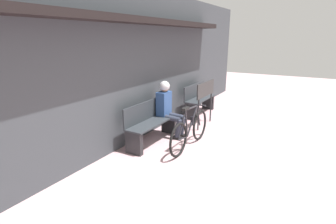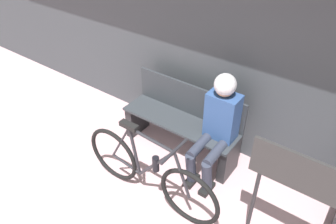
{
  "view_description": "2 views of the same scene",
  "coord_description": "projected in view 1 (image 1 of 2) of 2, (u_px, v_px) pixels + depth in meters",
  "views": [
    {
      "loc": [
        -4.6,
        -0.36,
        2.2
      ],
      "look_at": [
        -0.32,
        2.11,
        0.77
      ],
      "focal_mm": 28.0,
      "sensor_mm": 36.0,
      "label": 1
    },
    {
      "loc": [
        1.5,
        -0.03,
        2.84
      ],
      "look_at": [
        -0.09,
        2.15,
        0.88
      ],
      "focal_mm": 35.0,
      "sensor_mm": 36.0,
      "label": 2
    }
  ],
  "objects": [
    {
      "name": "bicycle",
      "position": [
        190.0,
        130.0,
        5.31
      ],
      "size": [
        1.66,
        0.4,
        0.9
      ],
      "color": "black",
      "rests_on": "ground_plane"
    },
    {
      "name": "park_bench_far",
      "position": [
        199.0,
        100.0,
        7.68
      ],
      "size": [
        1.35,
        0.42,
        0.88
      ],
      "color": "#2D3338",
      "rests_on": "ground_plane"
    },
    {
      "name": "ground_plane",
      "position": [
        281.0,
        166.0,
        4.61
      ],
      "size": [
        24.0,
        24.0,
        0.0
      ],
      "primitive_type": "plane",
      "color": "#C69EA3"
    },
    {
      "name": "person_seated",
      "position": [
        168.0,
        105.0,
        5.86
      ],
      "size": [
        0.34,
        0.62,
        1.26
      ],
      "color": "#2D3342",
      "rests_on": "ground_plane"
    },
    {
      "name": "signboard",
      "position": [
        206.0,
        92.0,
        6.49
      ],
      "size": [
        1.02,
        0.04,
        1.13
      ],
      "color": "#232326",
      "rests_on": "ground_plane"
    },
    {
      "name": "storefront_wall",
      "position": [
        140.0,
        63.0,
        5.59
      ],
      "size": [
        12.0,
        0.56,
        3.2
      ],
      "color": "#3D4247",
      "rests_on": "ground_plane"
    },
    {
      "name": "park_bench_near",
      "position": [
        151.0,
        124.0,
        5.58
      ],
      "size": [
        1.45,
        0.42,
        0.88
      ],
      "color": "#2D3338",
      "rests_on": "ground_plane"
    }
  ]
}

